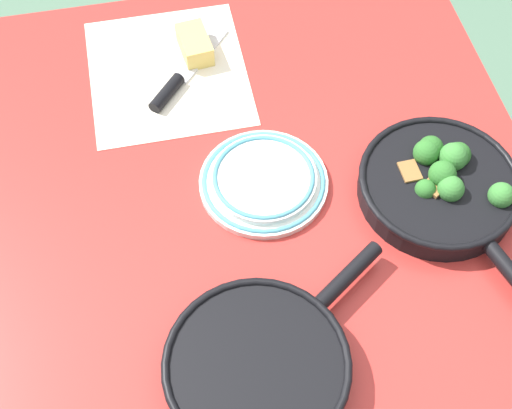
% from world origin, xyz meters
% --- Properties ---
extents(ground_plane, '(14.00, 14.00, 0.00)m').
position_xyz_m(ground_plane, '(0.00, 0.00, 0.00)').
color(ground_plane, '#51755B').
extents(dining_table_red, '(1.10, 0.97, 0.76)m').
position_xyz_m(dining_table_red, '(0.00, 0.00, 0.67)').
color(dining_table_red, '#B72D28').
rests_on(dining_table_red, ground_plane).
extents(skillet_broccoli, '(0.39, 0.26, 0.08)m').
position_xyz_m(skillet_broccoli, '(-0.03, -0.30, 0.79)').
color(skillet_broccoli, black).
rests_on(skillet_broccoli, dining_table_red).
extents(skillet_eggs, '(0.29, 0.36, 0.05)m').
position_xyz_m(skillet_eggs, '(-0.27, 0.05, 0.78)').
color(skillet_eggs, black).
rests_on(skillet_eggs, dining_table_red).
extents(parchment_sheet, '(0.32, 0.29, 0.00)m').
position_xyz_m(parchment_sheet, '(0.34, 0.10, 0.76)').
color(parchment_sheet, silver).
rests_on(parchment_sheet, dining_table_red).
extents(grater_knife, '(0.20, 0.18, 0.02)m').
position_xyz_m(grater_knife, '(0.31, 0.08, 0.77)').
color(grater_knife, silver).
rests_on(grater_knife, dining_table_red).
extents(cheese_block, '(0.10, 0.06, 0.04)m').
position_xyz_m(cheese_block, '(0.38, 0.04, 0.78)').
color(cheese_block, '#E0C15B').
rests_on(cheese_block, dining_table_red).
extents(dinner_plate_stack, '(0.22, 0.22, 0.03)m').
position_xyz_m(dinner_plate_stack, '(0.05, -0.02, 0.77)').
color(dinner_plate_stack, silver).
rests_on(dinner_plate_stack, dining_table_red).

